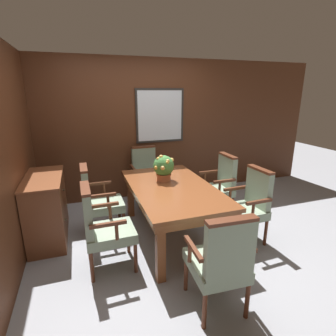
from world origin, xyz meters
TOP-DOWN VIEW (x-y plane):
  - ground_plane at (0.00, 0.00)m, footprint 14.00×14.00m
  - wall_back at (0.00, 1.69)m, footprint 7.20×0.08m
  - wall_left at (-1.72, 0.00)m, footprint 0.06×7.20m
  - dining_table at (0.09, 0.08)m, footprint 1.01×1.78m
  - chair_right_near at (0.99, -0.32)m, footprint 0.53×0.52m
  - chair_right_far at (0.99, 0.45)m, footprint 0.52×0.51m
  - chair_left_far at (-0.83, 0.47)m, footprint 0.52×0.51m
  - chair_head_far at (0.07, 1.36)m, footprint 0.51×0.53m
  - chair_head_near at (0.06, -1.23)m, footprint 0.53×0.54m
  - chair_left_near at (-0.84, -0.30)m, footprint 0.52×0.51m
  - potted_plant at (0.06, 0.32)m, footprint 0.29×0.31m
  - sideboard_cabinet at (-1.46, 0.57)m, footprint 0.46×1.02m

SIDE VIEW (x-z plane):
  - ground_plane at x=0.00m, z-range 0.00..0.00m
  - sideboard_cabinet at x=-1.46m, z-range 0.00..0.86m
  - chair_right_near at x=0.99m, z-range 0.03..1.00m
  - chair_right_far at x=0.99m, z-range 0.03..1.00m
  - chair_left_far at x=-0.83m, z-range 0.03..1.00m
  - chair_head_far at x=0.07m, z-range 0.03..1.00m
  - chair_head_near at x=0.06m, z-range 0.03..1.00m
  - chair_left_near at x=-0.84m, z-range 0.03..1.00m
  - dining_table at x=0.09m, z-range 0.27..0.99m
  - potted_plant at x=0.06m, z-range 0.73..1.09m
  - wall_left at x=-1.72m, z-range 0.00..2.45m
  - wall_back at x=0.00m, z-range 0.00..2.45m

